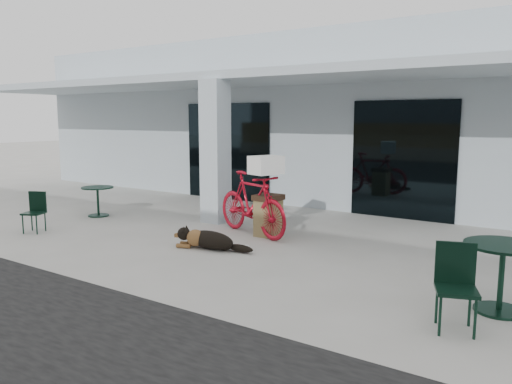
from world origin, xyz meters
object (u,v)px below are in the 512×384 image
Objects in this scene: cafe_chair_near at (33,213)px; trash_receptacle at (268,215)px; bicycle at (252,204)px; dog at (210,239)px; cafe_table_near at (98,202)px; cafe_table_far at (501,278)px; cafe_chair_far_a at (457,289)px.

cafe_chair_near is 1.00× the size of trash_receptacle.
bicycle is 2.54× the size of trash_receptacle.
bicycle is at bearing 72.18° from dog.
cafe_table_far reaches higher than cafe_table_near.
cafe_chair_far_a is at bearing -32.62° from trash_receptacle.
bicycle reaches higher than trash_receptacle.
cafe_table_far is 0.94× the size of cafe_chair_far_a.
cafe_table_near is at bearing 172.31° from cafe_table_far.
trash_receptacle reaches higher than cafe_chair_near.
bicycle is 4.99m from cafe_table_far.
cafe_table_near is at bearing -173.04° from trash_receptacle.
cafe_chair_near is at bearing -175.57° from cafe_table_far.
cafe_chair_far_a reaches higher than dog.
bicycle is at bearing -164.73° from trash_receptacle.
bicycle reaches higher than cafe_chair_near.
dog is at bearing -11.95° from cafe_table_near.
cafe_table_near is 8.72m from cafe_chair_far_a.
cafe_chair_near is at bearing -80.16° from cafe_table_near.
cafe_chair_far_a is at bearing -26.24° from cafe_chair_near.
cafe_table_far reaches higher than cafe_chair_near.
trash_receptacle is (0.33, 0.09, -0.22)m from bicycle.
cafe_table_near is (-4.09, -0.45, -0.28)m from bicycle.
cafe_table_far is at bearing 50.08° from cafe_chair_far_a.
cafe_chair_far_a reaches higher than cafe_table_far.
cafe_chair_far_a reaches higher than cafe_chair_near.
cafe_chair_far_a is (4.39, -2.51, -0.15)m from bicycle.
dog is 3.91m from cafe_chair_near.
cafe_chair_near is 0.86× the size of cafe_chair_far_a.
bicycle is at bearing 160.83° from cafe_table_far.
bicycle is 4.12m from cafe_table_near.
cafe_chair_near reaches higher than cafe_table_near.
bicycle is 2.81× the size of cafe_table_near.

